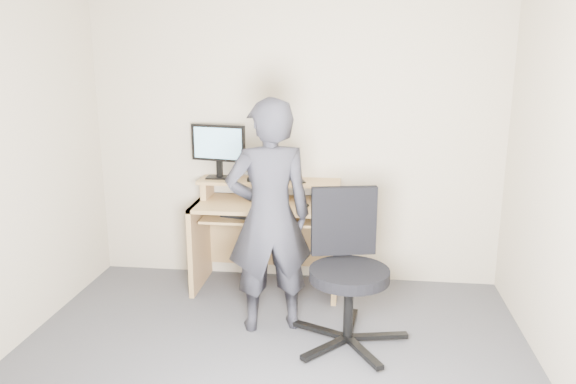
% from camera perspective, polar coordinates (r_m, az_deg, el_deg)
% --- Properties ---
extents(back_wall, '(3.50, 0.02, 2.50)m').
position_cam_1_polar(back_wall, '(4.80, 0.69, 5.51)').
color(back_wall, beige).
rests_on(back_wall, ground).
extents(desk, '(1.20, 0.60, 0.91)m').
position_cam_1_polar(desk, '(4.77, -2.02, -3.22)').
color(desk, tan).
rests_on(desk, ground).
extents(monitor, '(0.48, 0.14, 0.46)m').
position_cam_1_polar(monitor, '(4.79, -7.10, 4.62)').
color(monitor, black).
rests_on(monitor, desk).
extents(external_drive, '(0.07, 0.13, 0.20)m').
position_cam_1_polar(external_drive, '(4.75, -2.05, 2.46)').
color(external_drive, black).
rests_on(external_drive, desk).
extents(travel_mug, '(0.08, 0.08, 0.16)m').
position_cam_1_polar(travel_mug, '(4.73, -0.45, 2.19)').
color(travel_mug, '#B3B2B7').
rests_on(travel_mug, desk).
extents(smartphone, '(0.11, 0.14, 0.01)m').
position_cam_1_polar(smartphone, '(4.68, 1.24, 1.11)').
color(smartphone, black).
rests_on(smartphone, desk).
extents(charger, '(0.05, 0.04, 0.03)m').
position_cam_1_polar(charger, '(4.69, -3.86, 1.26)').
color(charger, black).
rests_on(charger, desk).
extents(headphones, '(0.16, 0.16, 0.06)m').
position_cam_1_polar(headphones, '(4.85, -4.66, 1.55)').
color(headphones, silver).
rests_on(headphones, desk).
extents(keyboard, '(0.49, 0.29, 0.03)m').
position_cam_1_polar(keyboard, '(4.60, -3.88, -2.37)').
color(keyboard, black).
rests_on(keyboard, desk).
extents(mouse, '(0.11, 0.09, 0.04)m').
position_cam_1_polar(mouse, '(4.50, 1.55, -1.35)').
color(mouse, black).
rests_on(mouse, desk).
extents(office_chair, '(0.82, 0.80, 1.03)m').
position_cam_1_polar(office_chair, '(3.88, 6.03, -7.15)').
color(office_chair, black).
rests_on(office_chair, ground).
extents(person, '(0.71, 0.57, 1.67)m').
position_cam_1_polar(person, '(3.94, -1.91, -2.56)').
color(person, black).
rests_on(person, ground).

